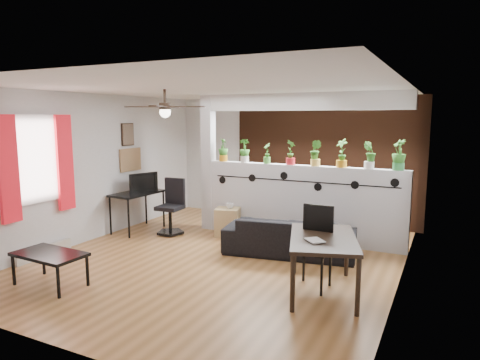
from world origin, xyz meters
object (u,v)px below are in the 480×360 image
at_px(office_chair, 172,210).
at_px(coffee_table, 49,256).
at_px(potted_plant_4, 316,152).
at_px(potted_plant_5, 342,152).
at_px(potted_plant_7, 399,154).
at_px(cup, 230,206).
at_px(folding_chair, 316,239).
at_px(sofa, 290,236).
at_px(cube_shelf, 228,222).
at_px(dining_table, 323,243).
at_px(potted_plant_0, 223,149).
at_px(potted_plant_2, 267,153).
at_px(potted_plant_3, 291,151).
at_px(ceiling_fan, 165,108).
at_px(potted_plant_6, 370,154).
at_px(computer_desk, 137,196).
at_px(potted_plant_1, 245,150).

relative_size(office_chair, coffee_table, 1.06).
relative_size(potted_plant_4, potted_plant_5, 0.94).
relative_size(potted_plant_7, cup, 3.70).
bearing_deg(office_chair, potted_plant_5, 12.41).
bearing_deg(potted_plant_4, folding_chair, -73.07).
distance_m(potted_plant_7, sofa, 2.17).
bearing_deg(cube_shelf, dining_table, -54.17).
relative_size(potted_plant_0, coffee_table, 0.46).
relative_size(potted_plant_2, office_chair, 0.36).
distance_m(potted_plant_3, potted_plant_4, 0.45).
height_order(ceiling_fan, sofa, ceiling_fan).
bearing_deg(potted_plant_6, potted_plant_7, 0.00).
relative_size(ceiling_fan, cup, 9.01).
distance_m(computer_desk, dining_table, 4.22).
bearing_deg(potted_plant_7, cube_shelf, -173.30).
bearing_deg(potted_plant_2, computer_desk, -162.00).
bearing_deg(cup, office_chair, -163.23).
xyz_separation_m(potted_plant_0, potted_plant_5, (2.26, 0.00, 0.02)).
bearing_deg(potted_plant_7, sofa, -150.92).
bearing_deg(potted_plant_3, potted_plant_4, 0.00).
distance_m(sofa, cube_shelf, 1.48).
relative_size(potted_plant_3, computer_desk, 0.41).
distance_m(potted_plant_1, potted_plant_3, 0.90).
distance_m(potted_plant_0, potted_plant_3, 1.35).
height_order(potted_plant_2, sofa, potted_plant_2).
bearing_deg(folding_chair, computer_desk, 163.25).
bearing_deg(potted_plant_1, sofa, -34.77).
bearing_deg(potted_plant_2, potted_plant_0, -180.00).
relative_size(potted_plant_0, potted_plant_7, 0.90).
bearing_deg(potted_plant_4, office_chair, -165.49).
distance_m(office_chair, dining_table, 3.59).
distance_m(office_chair, coffee_table, 2.79).
relative_size(potted_plant_5, potted_plant_7, 0.98).
height_order(potted_plant_4, cup, potted_plant_4).
distance_m(potted_plant_5, coffee_table, 4.71).
distance_m(potted_plant_4, potted_plant_5, 0.45).
relative_size(potted_plant_2, coffee_table, 0.38).
bearing_deg(potted_plant_0, potted_plant_5, 0.00).
distance_m(potted_plant_3, coffee_table, 4.20).
xyz_separation_m(computer_desk, dining_table, (4.01, -1.32, -0.04)).
height_order(folding_chair, coffee_table, folding_chair).
bearing_deg(ceiling_fan, potted_plant_6, 33.41).
xyz_separation_m(potted_plant_3, cup, (-1.04, -0.34, -1.01)).
bearing_deg(ceiling_fan, cup, 77.04).
xyz_separation_m(potted_plant_5, coffee_table, (-2.96, -3.45, -1.21)).
bearing_deg(folding_chair, potted_plant_7, 68.40).
height_order(potted_plant_1, dining_table, potted_plant_1).
xyz_separation_m(potted_plant_5, potted_plant_6, (0.45, -0.00, -0.02)).
relative_size(sofa, cube_shelf, 3.78).
bearing_deg(potted_plant_2, office_chair, -158.20).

